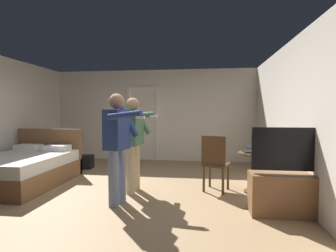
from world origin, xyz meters
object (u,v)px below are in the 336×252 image
(side_table, at_px, (254,166))
(bottle_on_table, at_px, (264,147))
(person_striped_shirt, at_px, (134,137))
(laptop, at_px, (254,150))
(bed, at_px, (24,169))
(suitcase_dark, at_px, (83,162))
(wooden_chair, at_px, (215,161))
(person_blue_shirt, at_px, (118,141))
(tv_flatscreen, at_px, (289,189))

(side_table, relative_size, bottle_on_table, 2.66)
(person_striped_shirt, bearing_deg, laptop, 4.78)
(person_striped_shirt, bearing_deg, bottle_on_table, 3.48)
(laptop, distance_m, bottle_on_table, 0.18)
(bed, bearing_deg, person_striped_shirt, -4.49)
(suitcase_dark, bearing_deg, laptop, -25.96)
(wooden_chair, distance_m, person_striped_shirt, 1.48)
(laptop, relative_size, bottle_on_table, 1.38)
(person_striped_shirt, bearing_deg, person_blue_shirt, -95.74)
(side_table, bearing_deg, bed, -179.48)
(bed, bearing_deg, side_table, 0.52)
(laptop, bearing_deg, side_table, 59.60)
(laptop, xyz_separation_m, suitcase_dark, (-3.80, 1.50, -0.59))
(bottle_on_table, height_order, person_striped_shirt, person_striped_shirt)
(side_table, bearing_deg, bottle_on_table, -29.74)
(bed, bearing_deg, wooden_chair, -0.05)
(bed, bearing_deg, tv_flatscreen, -11.24)
(wooden_chair, distance_m, suitcase_dark, 3.52)
(side_table, bearing_deg, person_blue_shirt, -157.94)
(laptop, xyz_separation_m, person_striped_shirt, (-2.06, -0.17, 0.21))
(bed, xyz_separation_m, tv_flatscreen, (4.60, -0.91, 0.06))
(bed, height_order, wooden_chair, bed)
(side_table, height_order, person_striped_shirt, person_striped_shirt)
(bottle_on_table, xyz_separation_m, person_striped_shirt, (-2.22, -0.14, 0.15))
(tv_flatscreen, xyz_separation_m, suitcase_dark, (-4.10, 2.41, -0.19))
(bottle_on_table, distance_m, suitcase_dark, 4.31)
(bottle_on_table, distance_m, person_striped_shirt, 2.23)
(person_blue_shirt, distance_m, person_striped_shirt, 0.66)
(bed, relative_size, bottle_on_table, 7.53)
(tv_flatscreen, bearing_deg, side_table, 106.09)
(person_blue_shirt, bearing_deg, person_striped_shirt, 84.26)
(bed, xyz_separation_m, person_striped_shirt, (2.24, -0.18, 0.66))
(bed, xyz_separation_m, laptop, (4.30, -0.00, 0.45))
(wooden_chair, height_order, person_blue_shirt, person_blue_shirt)
(person_striped_shirt, bearing_deg, wooden_chair, 6.98)
(person_striped_shirt, bearing_deg, tv_flatscreen, -17.36)
(wooden_chair, height_order, suitcase_dark, wooden_chair)
(bottle_on_table, relative_size, person_blue_shirt, 0.16)
(person_blue_shirt, bearing_deg, wooden_chair, 29.28)
(tv_flatscreen, height_order, suitcase_dark, tv_flatscreen)
(bed, xyz_separation_m, suitcase_dark, (0.49, 1.50, -0.14))
(tv_flatscreen, relative_size, wooden_chair, 1.20)
(side_table, xyz_separation_m, suitcase_dark, (-3.83, 1.46, -0.30))
(side_table, distance_m, laptop, 0.29)
(tv_flatscreen, bearing_deg, laptop, 108.25)
(side_table, height_order, person_blue_shirt, person_blue_shirt)
(bottle_on_table, bearing_deg, side_table, 150.26)
(tv_flatscreen, distance_m, person_blue_shirt, 2.50)
(tv_flatscreen, bearing_deg, person_striped_shirt, 162.64)
(bed, height_order, bottle_on_table, bed)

